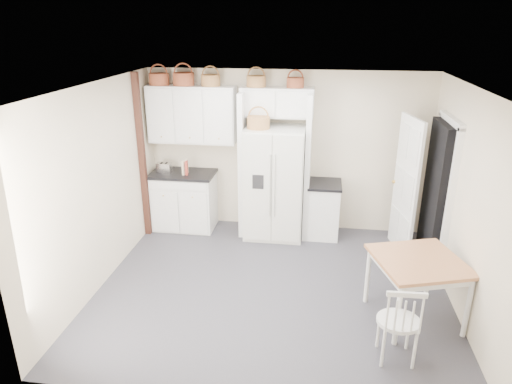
# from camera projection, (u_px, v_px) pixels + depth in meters

# --- Properties ---
(floor) EXTENTS (4.50, 4.50, 0.00)m
(floor) POSITION_uv_depth(u_px,v_px,m) (272.00, 287.00, 6.01)
(floor) COLOR #383641
(floor) RESTS_ON ground
(ceiling) EXTENTS (4.50, 4.50, 0.00)m
(ceiling) POSITION_uv_depth(u_px,v_px,m) (275.00, 87.00, 5.09)
(ceiling) COLOR white
(ceiling) RESTS_ON wall_back
(wall_back) EXTENTS (4.50, 0.00, 4.50)m
(wall_back) POSITION_uv_depth(u_px,v_px,m) (286.00, 152.00, 7.40)
(wall_back) COLOR beige
(wall_back) RESTS_ON floor
(wall_left) EXTENTS (0.00, 4.00, 4.00)m
(wall_left) POSITION_uv_depth(u_px,v_px,m) (99.00, 187.00, 5.84)
(wall_left) COLOR beige
(wall_left) RESTS_ON floor
(wall_right) EXTENTS (0.00, 4.00, 4.00)m
(wall_right) POSITION_uv_depth(u_px,v_px,m) (468.00, 205.00, 5.26)
(wall_right) COLOR beige
(wall_right) RESTS_ON floor
(refrigerator) EXTENTS (0.92, 0.74, 1.78)m
(refrigerator) POSITION_uv_depth(u_px,v_px,m) (275.00, 183.00, 7.22)
(refrigerator) COLOR silver
(refrigerator) RESTS_ON floor
(base_cab_left) EXTENTS (1.00, 0.63, 0.93)m
(base_cab_left) POSITION_uv_depth(u_px,v_px,m) (185.00, 201.00, 7.64)
(base_cab_left) COLOR white
(base_cab_left) RESTS_ON floor
(base_cab_right) EXTENTS (0.49, 0.59, 0.86)m
(base_cab_right) POSITION_uv_depth(u_px,v_px,m) (323.00, 210.00, 7.35)
(base_cab_right) COLOR white
(base_cab_right) RESTS_ON floor
(dining_table) EXTENTS (1.17, 1.17, 0.78)m
(dining_table) POSITION_uv_depth(u_px,v_px,m) (415.00, 289.00, 5.27)
(dining_table) COLOR #A25D2E
(dining_table) RESTS_ON floor
(windsor_chair) EXTENTS (0.46, 0.42, 0.90)m
(windsor_chair) POSITION_uv_depth(u_px,v_px,m) (398.00, 321.00, 4.61)
(windsor_chair) COLOR white
(windsor_chair) RESTS_ON floor
(counter_left) EXTENTS (1.04, 0.67, 0.04)m
(counter_left) POSITION_uv_depth(u_px,v_px,m) (183.00, 174.00, 7.47)
(counter_left) COLOR black
(counter_left) RESTS_ON base_cab_left
(counter_right) EXTENTS (0.53, 0.62, 0.04)m
(counter_right) POSITION_uv_depth(u_px,v_px,m) (325.00, 184.00, 7.19)
(counter_right) COLOR black
(counter_right) RESTS_ON base_cab_right
(toaster) EXTENTS (0.24, 0.15, 0.16)m
(toaster) POSITION_uv_depth(u_px,v_px,m) (164.00, 168.00, 7.43)
(toaster) COLOR silver
(toaster) RESTS_ON counter_left
(cookbook_red) EXTENTS (0.06, 0.15, 0.22)m
(cookbook_red) POSITION_uv_depth(u_px,v_px,m) (187.00, 168.00, 7.34)
(cookbook_red) COLOR #A63427
(cookbook_red) RESTS_ON counter_left
(cookbook_cream) EXTENTS (0.07, 0.16, 0.23)m
(cookbook_cream) POSITION_uv_depth(u_px,v_px,m) (185.00, 167.00, 7.34)
(cookbook_cream) COLOR beige
(cookbook_cream) RESTS_ON counter_left
(basket_upper_a) EXTENTS (0.32, 0.32, 0.18)m
(basket_upper_a) POSITION_uv_depth(u_px,v_px,m) (159.00, 79.00, 7.11)
(basket_upper_a) COLOR brown
(basket_upper_a) RESTS_ON upper_cabinet
(basket_upper_b) EXTENTS (0.33, 0.33, 0.19)m
(basket_upper_b) POSITION_uv_depth(u_px,v_px,m) (184.00, 79.00, 7.05)
(basket_upper_b) COLOR brown
(basket_upper_b) RESTS_ON upper_cabinet
(basket_upper_c) EXTENTS (0.30, 0.30, 0.17)m
(basket_upper_c) POSITION_uv_depth(u_px,v_px,m) (211.00, 80.00, 7.00)
(basket_upper_c) COLOR brown
(basket_upper_c) RESTS_ON upper_cabinet
(basket_bridge_a) EXTENTS (0.30, 0.30, 0.17)m
(basket_bridge_a) POSITION_uv_depth(u_px,v_px,m) (256.00, 81.00, 6.91)
(basket_bridge_a) COLOR brown
(basket_bridge_a) RESTS_ON bridge_cabinet
(basket_bridge_b) EXTENTS (0.26, 0.26, 0.15)m
(basket_bridge_b) POSITION_uv_depth(u_px,v_px,m) (295.00, 83.00, 6.83)
(basket_bridge_b) COLOR brown
(basket_bridge_b) RESTS_ON bridge_cabinet
(basket_fridge_a) EXTENTS (0.34, 0.34, 0.18)m
(basket_fridge_a) POSITION_uv_depth(u_px,v_px,m) (258.00, 123.00, 6.81)
(basket_fridge_a) COLOR brown
(basket_fridge_a) RESTS_ON refrigerator
(upper_cabinet) EXTENTS (1.40, 0.34, 0.90)m
(upper_cabinet) POSITION_uv_depth(u_px,v_px,m) (192.00, 114.00, 7.23)
(upper_cabinet) COLOR white
(upper_cabinet) RESTS_ON wall_back
(bridge_cabinet) EXTENTS (1.12, 0.34, 0.45)m
(bridge_cabinet) POSITION_uv_depth(u_px,v_px,m) (277.00, 102.00, 6.97)
(bridge_cabinet) COLOR white
(bridge_cabinet) RESTS_ON wall_back
(fridge_panel_left) EXTENTS (0.08, 0.60, 2.30)m
(fridge_panel_left) POSITION_uv_depth(u_px,v_px,m) (243.00, 164.00, 7.26)
(fridge_panel_left) COLOR white
(fridge_panel_left) RESTS_ON floor
(fridge_panel_right) EXTENTS (0.08, 0.60, 2.30)m
(fridge_panel_right) POSITION_uv_depth(u_px,v_px,m) (308.00, 167.00, 7.13)
(fridge_panel_right) COLOR white
(fridge_panel_right) RESTS_ON floor
(trim_post) EXTENTS (0.09, 0.09, 2.60)m
(trim_post) POSITION_uv_depth(u_px,v_px,m) (142.00, 158.00, 7.09)
(trim_post) COLOR #381C17
(trim_post) RESTS_ON floor
(doorway_void) EXTENTS (0.18, 0.85, 2.05)m
(doorway_void) POSITION_uv_depth(u_px,v_px,m) (436.00, 196.00, 6.29)
(doorway_void) COLOR black
(doorway_void) RESTS_ON floor
(door_slab) EXTENTS (0.21, 0.79, 2.05)m
(door_slab) POSITION_uv_depth(u_px,v_px,m) (406.00, 187.00, 6.65)
(door_slab) COLOR white
(door_slab) RESTS_ON floor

